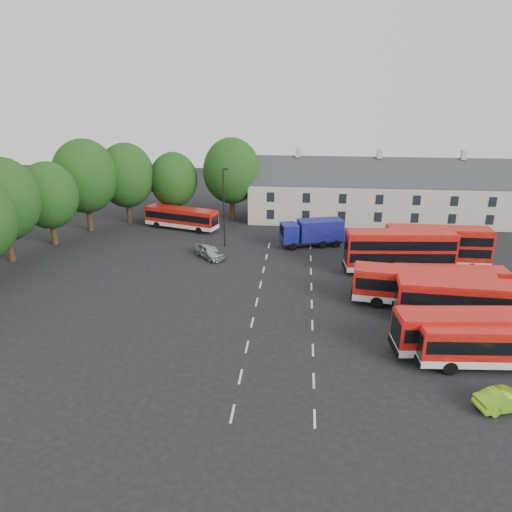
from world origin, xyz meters
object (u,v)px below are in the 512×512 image
object	(u,v)px
box_truck	(313,232)
lamppost	(224,206)
bus_dd_south	(400,250)
lime_car	(507,400)
bus_row_a	(499,342)
silver_car	(209,251)

from	to	relation	value
box_truck	lamppost	world-z (taller)	lamppost
bus_dd_south	box_truck	xyz separation A→B (m)	(-8.78, 7.88, -0.76)
lime_car	lamppost	world-z (taller)	lamppost
bus_row_a	box_truck	distance (m)	28.30
silver_car	lime_car	bearing A→B (deg)	-88.71
silver_car	bus_dd_south	bearing A→B (deg)	-49.24
bus_dd_south	lamppost	world-z (taller)	lamppost
bus_row_a	bus_dd_south	xyz separation A→B (m)	(-3.88, 17.43, 0.65)
bus_row_a	box_truck	bearing A→B (deg)	112.88
lime_car	box_truck	bearing A→B (deg)	3.84
bus_row_a	box_truck	world-z (taller)	box_truck
bus_row_a	lamppost	size ratio (longest dim) A/B	1.21
bus_dd_south	lamppost	size ratio (longest dim) A/B	1.19
box_truck	lime_car	bearing A→B (deg)	-85.71
bus_row_a	lime_car	distance (m)	5.17
bus_row_a	lime_car	bearing A→B (deg)	-105.91
box_truck	lamppost	distance (m)	11.02
silver_car	bus_row_a	bearing A→B (deg)	-81.25
silver_car	lamppost	distance (m)	6.00
lime_car	lamppost	xyz separation A→B (m)	(-22.08, 29.15, 4.39)
silver_car	lamppost	bearing A→B (deg)	32.53
bus_row_a	lamppost	world-z (taller)	lamppost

